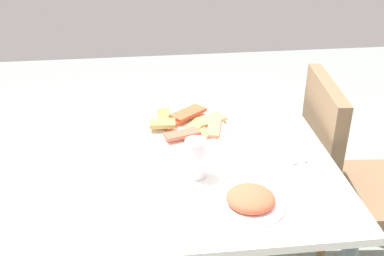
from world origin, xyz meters
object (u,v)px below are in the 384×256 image
Objects in this scene: dining_table at (197,162)px; dining_chair at (342,175)px; pide_platter at (186,126)px; fork at (278,149)px; spoon at (289,148)px; soda_can at (196,158)px; paper_napkin at (283,149)px; salad_plate_greens at (250,200)px.

dining_table is 0.62m from dining_chair.
fork is (0.18, 0.29, -0.01)m from pide_platter.
spoon is at bearing 71.06° from dining_table.
fork is 0.04m from spoon.
soda_can reaches higher than dining_table.
spoon is (0.19, -0.30, 0.26)m from dining_chair.
fork is at bearing 111.56° from soda_can.
dining_table is 5.98× the size of spoon.
fork reaches higher than paper_napkin.
dining_chair is at bearing 120.66° from paper_napkin.
paper_napkin is at bearing 70.71° from fork.
fork is at bearing -90.00° from paper_napkin.
salad_plate_greens reaches higher than paper_napkin.
pide_platter is 0.30m from soda_can.
dining_chair is 0.44m from spoon.
spoon is (0.00, 0.02, 0.00)m from paper_napkin.
pide_platter is at bearing -88.93° from dining_chair.
fork is (-0.28, 0.16, -0.01)m from salad_plate_greens.
soda_can reaches higher than pide_platter.
pide_platter is 0.37m from spoon.
pide_platter is (-0.08, -0.03, 0.10)m from dining_table.
pide_platter is at bearing -139.96° from spoon.
paper_napkin is at bearing -111.11° from spoon.
salad_plate_greens is at bearing -48.83° from fork.
soda_can reaches higher than salad_plate_greens.
spoon is (0.00, 0.04, 0.00)m from fork.
pide_platter is (0.01, -0.63, 0.27)m from dining_chair.
dining_table is 0.31m from paper_napkin.
dining_table is at bearing 171.78° from soda_can.
spoon reaches higher than dining_table.
soda_can is (0.29, -0.00, 0.05)m from pide_platter.
fork is at bearing 58.21° from pide_platter.
dining_chair is at bearing 101.02° from spoon.
soda_can is 0.33m from paper_napkin.
dining_table is at bearing -110.07° from paper_napkin.
paper_napkin is at bearing 110.40° from soda_can.
dining_table is 0.29m from fork.
pide_platter is 0.34m from fork.
paper_napkin reaches higher than dining_table.
paper_napkin is 0.02m from fork.
spoon is (0.18, 0.32, -0.01)m from pide_platter.
salad_plate_greens is 1.73× the size of paper_napkin.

